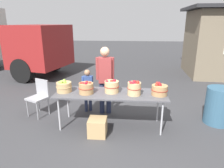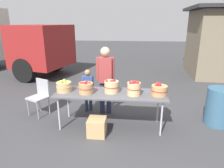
{
  "view_description": "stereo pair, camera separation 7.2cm",
  "coord_description": "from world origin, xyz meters",
  "px_view_note": "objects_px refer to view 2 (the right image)",
  "views": [
    {
      "loc": [
        0.37,
        -3.86,
        2.16
      ],
      "look_at": [
        0.0,
        0.3,
        0.85
      ],
      "focal_mm": 31.85,
      "sensor_mm": 36.0,
      "label": 1
    },
    {
      "loc": [
        0.44,
        -3.85,
        2.16
      ],
      "look_at": [
        0.0,
        0.3,
        0.85
      ],
      "focal_mm": 31.85,
      "sensor_mm": 36.0,
      "label": 2
    }
  ],
  "objects_px": {
    "market_table": "(110,95)",
    "apple_basket_red_2": "(134,88)",
    "apple_basket_red_3": "(159,90)",
    "folding_chair": "(40,94)",
    "vendor_adult": "(105,75)",
    "apple_basket_red_1": "(111,86)",
    "apple_basket_green_0": "(64,86)",
    "apple_basket_red_0": "(86,88)",
    "trash_barrel": "(220,107)",
    "produce_crate": "(97,127)",
    "child_customer": "(88,87)"
  },
  "relations": [
    {
      "from": "apple_basket_red_2",
      "to": "vendor_adult",
      "type": "bearing_deg",
      "value": 134.3
    },
    {
      "from": "trash_barrel",
      "to": "produce_crate",
      "type": "bearing_deg",
      "value": -163.97
    },
    {
      "from": "folding_chair",
      "to": "child_customer",
      "type": "bearing_deg",
      "value": 38.97
    },
    {
      "from": "folding_chair",
      "to": "produce_crate",
      "type": "bearing_deg",
      "value": -3.24
    },
    {
      "from": "apple_basket_red_0",
      "to": "folding_chair",
      "type": "bearing_deg",
      "value": 159.58
    },
    {
      "from": "vendor_adult",
      "to": "produce_crate",
      "type": "height_order",
      "value": "vendor_adult"
    },
    {
      "from": "folding_chair",
      "to": "vendor_adult",
      "type": "bearing_deg",
      "value": 32.82
    },
    {
      "from": "apple_basket_red_1",
      "to": "apple_basket_red_3",
      "type": "relative_size",
      "value": 0.94
    },
    {
      "from": "vendor_adult",
      "to": "trash_barrel",
      "type": "xyz_separation_m",
      "value": [
        2.54,
        -0.29,
        -0.55
      ]
    },
    {
      "from": "apple_basket_red_1",
      "to": "vendor_adult",
      "type": "height_order",
      "value": "vendor_adult"
    },
    {
      "from": "apple_basket_red_2",
      "to": "apple_basket_red_3",
      "type": "bearing_deg",
      "value": 5.2
    },
    {
      "from": "apple_basket_red_0",
      "to": "apple_basket_red_3",
      "type": "bearing_deg",
      "value": 1.82
    },
    {
      "from": "apple_basket_red_1",
      "to": "vendor_adult",
      "type": "xyz_separation_m",
      "value": [
        -0.21,
        0.58,
        0.08
      ]
    },
    {
      "from": "child_customer",
      "to": "vendor_adult",
      "type": "bearing_deg",
      "value": 147.6
    },
    {
      "from": "apple_basket_red_0",
      "to": "market_table",
      "type": "bearing_deg",
      "value": 8.31
    },
    {
      "from": "apple_basket_red_0",
      "to": "produce_crate",
      "type": "relative_size",
      "value": 0.9
    },
    {
      "from": "apple_basket_red_0",
      "to": "trash_barrel",
      "type": "height_order",
      "value": "apple_basket_red_0"
    },
    {
      "from": "apple_basket_red_0",
      "to": "apple_basket_red_2",
      "type": "height_order",
      "value": "apple_basket_red_2"
    },
    {
      "from": "apple_basket_red_1",
      "to": "apple_basket_green_0",
      "type": "bearing_deg",
      "value": -177.21
    },
    {
      "from": "apple_basket_green_0",
      "to": "apple_basket_red_1",
      "type": "xyz_separation_m",
      "value": [
        1.0,
        0.05,
        0.02
      ]
    },
    {
      "from": "apple_basket_red_3",
      "to": "produce_crate",
      "type": "relative_size",
      "value": 0.95
    },
    {
      "from": "market_table",
      "to": "trash_barrel",
      "type": "distance_m",
      "value": 2.39
    },
    {
      "from": "market_table",
      "to": "apple_basket_red_0",
      "type": "height_order",
      "value": "apple_basket_red_0"
    },
    {
      "from": "apple_basket_red_2",
      "to": "trash_barrel",
      "type": "xyz_separation_m",
      "value": [
        1.87,
        0.4,
        -0.49
      ]
    },
    {
      "from": "child_customer",
      "to": "folding_chair",
      "type": "height_order",
      "value": "child_customer"
    },
    {
      "from": "trash_barrel",
      "to": "market_table",
      "type": "bearing_deg",
      "value": -172.12
    },
    {
      "from": "apple_basket_red_0",
      "to": "child_customer",
      "type": "height_order",
      "value": "child_customer"
    },
    {
      "from": "apple_basket_red_1",
      "to": "apple_basket_red_3",
      "type": "distance_m",
      "value": 0.97
    },
    {
      "from": "apple_basket_green_0",
      "to": "apple_basket_red_3",
      "type": "xyz_separation_m",
      "value": [
        1.97,
        -0.02,
        -0.0
      ]
    },
    {
      "from": "apple_basket_green_0",
      "to": "vendor_adult",
      "type": "bearing_deg",
      "value": 38.2
    },
    {
      "from": "folding_chair",
      "to": "trash_barrel",
      "type": "xyz_separation_m",
      "value": [
        4.1,
        -0.07,
        -0.1
      ]
    },
    {
      "from": "apple_basket_red_3",
      "to": "trash_barrel",
      "type": "distance_m",
      "value": 1.48
    },
    {
      "from": "apple_basket_red_2",
      "to": "apple_basket_red_0",
      "type": "bearing_deg",
      "value": -179.93
    },
    {
      "from": "market_table",
      "to": "trash_barrel",
      "type": "bearing_deg",
      "value": 7.88
    },
    {
      "from": "apple_basket_red_1",
      "to": "child_customer",
      "type": "xyz_separation_m",
      "value": [
        -0.65,
        0.64,
        -0.25
      ]
    },
    {
      "from": "market_table",
      "to": "apple_basket_red_3",
      "type": "distance_m",
      "value": 1.0
    },
    {
      "from": "apple_basket_green_0",
      "to": "child_customer",
      "type": "distance_m",
      "value": 0.81
    },
    {
      "from": "apple_basket_red_3",
      "to": "folding_chair",
      "type": "bearing_deg",
      "value": 171.32
    },
    {
      "from": "market_table",
      "to": "apple_basket_red_2",
      "type": "bearing_deg",
      "value": -8.53
    },
    {
      "from": "apple_basket_red_0",
      "to": "vendor_adult",
      "type": "relative_size",
      "value": 0.19
    },
    {
      "from": "apple_basket_red_3",
      "to": "vendor_adult",
      "type": "relative_size",
      "value": 0.21
    },
    {
      "from": "apple_basket_red_2",
      "to": "apple_basket_red_1",
      "type": "bearing_deg",
      "value": 166.47
    },
    {
      "from": "apple_basket_red_3",
      "to": "folding_chair",
      "type": "relative_size",
      "value": 0.39
    },
    {
      "from": "market_table",
      "to": "apple_basket_green_0",
      "type": "bearing_deg",
      "value": -179.45
    },
    {
      "from": "apple_basket_red_0",
      "to": "apple_basket_red_1",
      "type": "xyz_separation_m",
      "value": [
        0.52,
        0.11,
        0.01
      ]
    },
    {
      "from": "apple_basket_red_0",
      "to": "folding_chair",
      "type": "distance_m",
      "value": 1.38
    },
    {
      "from": "apple_basket_green_0",
      "to": "produce_crate",
      "type": "height_order",
      "value": "apple_basket_green_0"
    },
    {
      "from": "market_table",
      "to": "apple_basket_red_0",
      "type": "xyz_separation_m",
      "value": [
        -0.5,
        -0.07,
        0.16
      ]
    },
    {
      "from": "apple_basket_green_0",
      "to": "folding_chair",
      "type": "relative_size",
      "value": 0.39
    },
    {
      "from": "trash_barrel",
      "to": "produce_crate",
      "type": "height_order",
      "value": "trash_barrel"
    }
  ]
}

